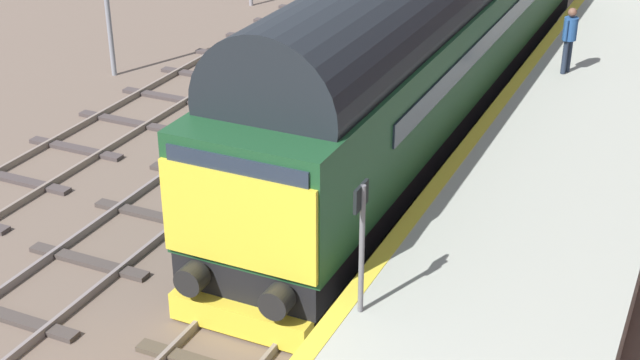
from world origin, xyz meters
name	(u,v)px	position (x,y,z in m)	size (l,w,h in m)	color
ground_plane	(352,211)	(0.00, 0.00, 0.00)	(140.00, 140.00, 0.00)	#6A594C
track_main	(352,208)	(0.00, 0.00, 0.06)	(2.50, 60.00, 0.15)	gray
track_adjacent_west	(201,175)	(-3.53, 0.00, 0.06)	(2.50, 60.00, 0.15)	gray
track_adjacent_far_west	(76,148)	(-6.91, 0.00, 0.06)	(2.50, 60.00, 0.15)	gray
station_platform	(533,226)	(3.60, 0.00, 0.50)	(4.00, 44.00, 1.01)	#B0B5A8
diesel_locomotive	(441,22)	(0.00, 5.24, 2.49)	(2.74, 19.89, 4.68)	black
platform_number_sign	(361,230)	(2.02, -4.52, 2.37)	(0.10, 0.44, 2.05)	slate
waiting_passenger	(570,34)	(2.69, 7.19, 1.99)	(0.43, 0.49, 1.64)	#232E40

